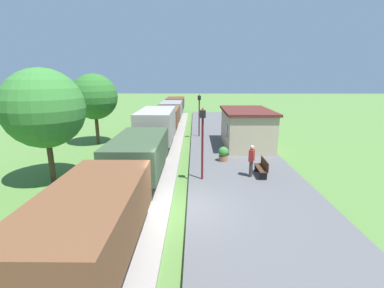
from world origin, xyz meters
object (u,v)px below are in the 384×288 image
(lamp_post_far, at_px, (199,107))
(tree_trackside_far, at_px, (94,97))
(bench_near_hut, at_px, (262,167))
(person_waiting, at_px, (251,160))
(station_hut, at_px, (246,128))
(potted_planter, at_px, (223,154))
(freight_train, at_px, (162,123))
(tree_trackside_mid, at_px, (44,109))
(lamp_post_near, at_px, (203,131))
(bench_down_platform, at_px, (234,130))

(lamp_post_far, height_order, tree_trackside_far, tree_trackside_far)
(bench_near_hut, xyz_separation_m, person_waiting, (-0.62, -0.11, 0.46))
(station_hut, distance_m, potted_planter, 4.47)
(freight_train, distance_m, tree_trackside_far, 5.89)
(tree_trackside_far, bearing_deg, lamp_post_far, 12.72)
(bench_near_hut, xyz_separation_m, tree_trackside_mid, (-11.07, -0.28, 3.14))
(station_hut, xyz_separation_m, person_waiting, (-0.92, -6.49, -0.47))
(bench_near_hut, relative_size, lamp_post_near, 0.41)
(freight_train, bearing_deg, person_waiting, -58.82)
(lamp_post_near, bearing_deg, bench_near_hut, 8.97)
(freight_train, xyz_separation_m, bench_down_platform, (6.49, 0.79, -0.73))
(station_hut, relative_size, potted_planter, 6.33)
(lamp_post_near, bearing_deg, tree_trackside_far, 135.15)
(tree_trackside_far, bearing_deg, station_hut, -6.91)
(lamp_post_far, bearing_deg, bench_down_platform, 12.05)
(lamp_post_near, distance_m, lamp_post_far, 10.22)
(freight_train, relative_size, station_hut, 6.76)
(freight_train, xyz_separation_m, lamp_post_near, (3.29, -10.11, 1.35))
(lamp_post_far, relative_size, tree_trackside_mid, 0.63)
(station_hut, bearing_deg, potted_planter, -118.71)
(lamp_post_far, bearing_deg, potted_planter, -78.89)
(person_waiting, height_order, lamp_post_near, lamp_post_near)
(person_waiting, xyz_separation_m, tree_trackside_far, (-10.95, 7.93, 2.67))
(station_hut, bearing_deg, bench_down_platform, 94.36)
(bench_down_platform, xyz_separation_m, lamp_post_far, (-3.20, -0.68, 2.08))
(person_waiting, xyz_separation_m, tree_trackside_mid, (-10.45, -0.17, 2.67))
(person_waiting, bearing_deg, tree_trackside_mid, 25.99)
(bench_down_platform, xyz_separation_m, person_waiting, (-0.62, -10.50, 0.46))
(bench_near_hut, bearing_deg, bench_down_platform, 90.00)
(bench_down_platform, relative_size, person_waiting, 0.88)
(tree_trackside_mid, bearing_deg, lamp_post_far, 51.76)
(potted_planter, bearing_deg, tree_trackside_mid, -163.07)
(person_waiting, relative_size, tree_trackside_mid, 0.29)
(lamp_post_near, height_order, tree_trackside_far, tree_trackside_far)
(bench_near_hut, bearing_deg, tree_trackside_mid, -178.56)
(bench_near_hut, bearing_deg, lamp_post_near, -171.03)
(bench_down_platform, distance_m, tree_trackside_far, 12.26)
(person_waiting, xyz_separation_m, lamp_post_near, (-2.58, -0.40, 1.62))
(tree_trackside_mid, bearing_deg, bench_near_hut, 1.44)
(bench_down_platform, height_order, tree_trackside_far, tree_trackside_far)
(station_hut, xyz_separation_m, tree_trackside_mid, (-11.38, -6.66, 2.20))
(tree_trackside_mid, bearing_deg, potted_planter, 16.93)
(station_hut, relative_size, bench_near_hut, 3.87)
(bench_near_hut, bearing_deg, freight_train, 124.06)
(potted_planter, height_order, lamp_post_far, lamp_post_far)
(bench_near_hut, relative_size, tree_trackside_far, 0.27)
(potted_planter, bearing_deg, bench_near_hut, -54.83)
(bench_down_platform, relative_size, potted_planter, 1.64)
(potted_planter, relative_size, tree_trackside_far, 0.16)
(bench_down_platform, distance_m, tree_trackside_mid, 15.69)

